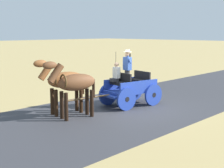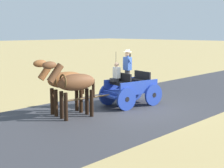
# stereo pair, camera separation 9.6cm
# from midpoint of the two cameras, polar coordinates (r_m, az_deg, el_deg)

# --- Properties ---
(ground_plane) EXTENTS (200.00, 200.00, 0.00)m
(ground_plane) POSITION_cam_midpoint_polar(r_m,az_deg,el_deg) (14.14, 3.53, -4.08)
(ground_plane) COLOR tan
(road_surface) EXTENTS (6.46, 160.00, 0.01)m
(road_surface) POSITION_cam_midpoint_polar(r_m,az_deg,el_deg) (14.14, 3.53, -4.06)
(road_surface) COLOR #38383D
(road_surface) RESTS_ON ground
(horse_drawn_carriage) EXTENTS (1.79, 4.51, 2.50)m
(horse_drawn_carriage) POSITION_cam_midpoint_polar(r_m,az_deg,el_deg) (14.28, 2.88, -0.60)
(horse_drawn_carriage) COLOR #1E3899
(horse_drawn_carriage) RESTS_ON ground
(horse_near_side) EXTENTS (0.87, 2.15, 2.21)m
(horse_near_side) POSITION_cam_midpoint_polar(r_m,az_deg,el_deg) (12.17, -6.96, 0.05)
(horse_near_side) COLOR brown
(horse_near_side) RESTS_ON ground
(horse_off_side) EXTENTS (0.87, 2.15, 2.21)m
(horse_off_side) POSITION_cam_midpoint_polar(r_m,az_deg,el_deg) (12.85, -8.72, 0.50)
(horse_off_side) COLOR brown
(horse_off_side) RESTS_ON ground
(traffic_cone) EXTENTS (0.32, 0.32, 0.50)m
(traffic_cone) POSITION_cam_midpoint_polar(r_m,az_deg,el_deg) (18.26, 3.00, -0.24)
(traffic_cone) COLOR orange
(traffic_cone) RESTS_ON ground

